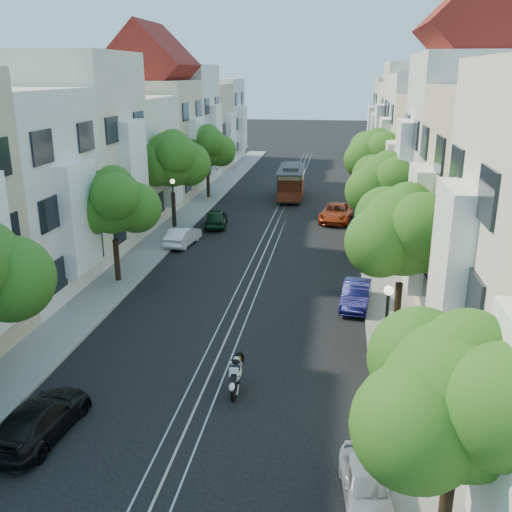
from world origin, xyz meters
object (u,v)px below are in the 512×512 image
at_px(parked_car_e_mid, 356,295).
at_px(parked_car_w_far, 216,218).
at_px(tree_e_d, 376,155).
at_px(tree_w_c, 172,160).
at_px(tree_e_a, 462,402).
at_px(parked_car_e_near, 366,484).
at_px(tree_w_b, 113,203).
at_px(tree_e_b, 405,233).
at_px(parked_car_e_far, 336,213).
at_px(parked_car_w_near, 40,419).
at_px(parked_car_w_mid, 183,236).
at_px(tree_e_c, 386,186).
at_px(sportbike_rider, 236,373).
at_px(cable_car, 291,180).
at_px(lamp_east, 386,326).
at_px(lamp_west, 173,200).
at_px(tree_w_d, 208,147).

height_order(parked_car_e_mid, parked_car_w_far, parked_car_w_far).
height_order(tree_e_d, tree_w_c, tree_w_c).
distance_m(tree_e_a, parked_car_e_near, 4.62).
height_order(tree_w_b, parked_car_w_far, tree_w_b).
distance_m(tree_e_a, tree_w_b, 22.28).
xyz_separation_m(tree_e_b, parked_car_e_far, (-2.86, 20.27, -4.07)).
bearing_deg(tree_e_b, parked_car_w_far, 123.84).
bearing_deg(tree_e_b, parked_car_w_near, -143.58).
bearing_deg(parked_car_w_mid, tree_e_c, -178.76).
xyz_separation_m(sportbike_rider, cable_car, (-0.94, 33.40, 0.91)).
distance_m(tree_e_a, parked_car_e_far, 32.61).
height_order(lamp_east, parked_car_e_mid, lamp_east).
relative_size(tree_w_b, parked_car_e_far, 1.31).
distance_m(sportbike_rider, parked_car_e_mid, 9.67).
xyz_separation_m(tree_w_c, parked_car_e_near, (12.74, -26.06, -4.53)).
xyz_separation_m(tree_w_c, parked_car_e_mid, (12.74, -12.52, -4.47)).
relative_size(tree_e_a, lamp_east, 1.51).
relative_size(parked_car_w_mid, parked_car_w_far, 0.93).
height_order(sportbike_rider, cable_car, cable_car).
distance_m(lamp_west, parked_car_w_far, 5.23).
distance_m(tree_e_c, tree_w_b, 15.60).
bearing_deg(tree_e_d, parked_car_e_near, -92.97).
relative_size(lamp_east, parked_car_e_far, 0.87).
bearing_deg(tree_w_b, sportbike_rider, -50.58).
bearing_deg(parked_car_e_far, tree_w_c, -152.61).
distance_m(parked_car_e_mid, parked_car_w_far, 17.13).
height_order(lamp_west, parked_car_w_far, lamp_west).
relative_size(tree_e_b, parked_car_w_far, 1.69).
relative_size(tree_w_b, parked_car_e_near, 1.97).
height_order(tree_e_c, tree_e_d, tree_e_d).
relative_size(tree_e_a, sportbike_rider, 3.26).
xyz_separation_m(tree_e_d, tree_w_c, (-14.40, -6.00, 0.20)).
xyz_separation_m(tree_e_d, parked_car_e_mid, (-1.66, -18.52, -4.27)).
distance_m(lamp_west, sportbike_rider, 19.75).
xyz_separation_m(tree_e_a, tree_w_b, (-14.40, 17.00, 0.00)).
bearing_deg(tree_e_c, parked_car_w_near, -120.75).
distance_m(tree_e_c, parked_car_w_near, 23.16).
distance_m(cable_car, parked_car_e_far, 9.08).
xyz_separation_m(tree_e_c, lamp_east, (-0.96, -15.98, -1.75)).
relative_size(tree_e_a, parked_car_e_far, 1.31).
relative_size(cable_car, parked_car_w_near, 1.74).
relative_size(tree_e_b, tree_w_c, 0.94).
bearing_deg(tree_w_d, parked_car_w_mid, -83.84).
bearing_deg(tree_e_a, parked_car_w_mid, 117.73).
distance_m(tree_e_d, parked_car_w_mid, 16.58).
bearing_deg(tree_e_b, tree_w_d, 118.07).
height_order(tree_e_c, tree_w_b, tree_e_c).
distance_m(tree_e_b, lamp_west, 18.90).
bearing_deg(lamp_west, tree_e_b, -43.85).
bearing_deg(sportbike_rider, tree_e_d, 75.68).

